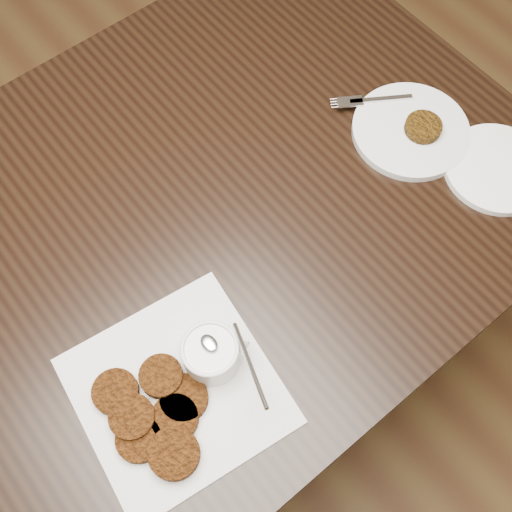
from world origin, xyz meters
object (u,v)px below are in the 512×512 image
(napkin, at_px, (176,391))
(plate_empty, at_px, (497,169))
(table, at_px, (179,323))
(plate_with_patty, at_px, (411,128))
(sauce_ramekin, at_px, (209,347))

(napkin, relative_size, plate_empty, 1.51)
(table, xyz_separation_m, plate_with_patty, (0.46, -0.11, 0.39))
(napkin, bearing_deg, plate_with_patty, 11.01)
(table, relative_size, sauce_ramekin, 11.59)
(sauce_ramekin, relative_size, plate_with_patty, 0.57)
(sauce_ramekin, height_order, plate_with_patty, sauce_ramekin)
(table, distance_m, napkin, 0.45)
(table, relative_size, plate_with_patty, 6.65)
(sauce_ramekin, relative_size, plate_empty, 0.65)
(napkin, distance_m, plate_with_patty, 0.58)
(table, distance_m, plate_with_patty, 0.61)
(napkin, distance_m, sauce_ramekin, 0.09)
(plate_with_patty, bearing_deg, napkin, -168.99)
(sauce_ramekin, bearing_deg, plate_with_patty, 11.99)
(napkin, bearing_deg, table, 62.91)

